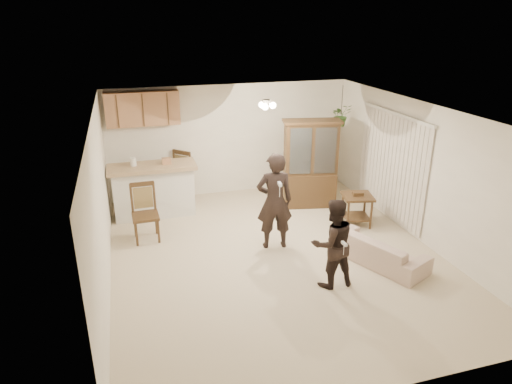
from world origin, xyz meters
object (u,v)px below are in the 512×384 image
object	(u,v)px
adult	(275,200)
child	(332,245)
chair_bar	(146,225)
chair_hutch_left	(177,190)
chair_hutch_right	(296,178)
sofa	(379,243)
side_table	(357,209)
china_hutch	(310,165)

from	to	relation	value
adult	child	size ratio (longest dim) A/B	1.33
chair_bar	child	bearing A→B (deg)	-43.27
chair_hutch_left	chair_hutch_right	xyz separation A→B (m)	(2.81, 0.09, -0.04)
sofa	chair_bar	size ratio (longest dim) A/B	1.76
chair_bar	chair_hutch_left	size ratio (longest dim) A/B	0.92
child	chair_hutch_right	bearing A→B (deg)	-106.34
side_table	adult	bearing A→B (deg)	-167.37
china_hutch	chair_bar	bearing A→B (deg)	-157.61
sofa	china_hutch	world-z (taller)	china_hutch
sofa	adult	bearing A→B (deg)	31.07
adult	chair_hutch_right	world-z (taller)	adult
child	china_hutch	world-z (taller)	china_hutch
child	chair_bar	xyz separation A→B (m)	(-2.62, 2.34, -0.37)
china_hutch	chair_hutch_right	size ratio (longest dim) A/B	1.89
child	side_table	distance (m)	2.36
side_table	chair_bar	bearing A→B (deg)	173.08
china_hutch	sofa	bearing A→B (deg)	-75.20
sofa	chair_hutch_left	distance (m)	4.59
adult	china_hutch	size ratio (longest dim) A/B	0.95
sofa	child	world-z (taller)	child
sofa	chair_bar	distance (m)	4.16
sofa	child	size ratio (longest dim) A/B	1.39
child	chair_bar	bearing A→B (deg)	-44.68
side_table	chair_bar	xyz separation A→B (m)	(-4.03, 0.49, -0.02)
china_hutch	child	bearing A→B (deg)	-95.22
sofa	china_hutch	size ratio (longest dim) A/B	0.99
chair_hutch_right	sofa	bearing A→B (deg)	73.34
adult	side_table	xyz separation A→B (m)	(1.85, 0.42, -0.58)
china_hutch	chair_hutch_right	distance (m)	1.19
side_table	chair_hutch_left	distance (m)	3.87
adult	side_table	bearing A→B (deg)	-160.08
side_table	chair_hutch_left	world-z (taller)	chair_hutch_left
child	chair_hutch_left	world-z (taller)	child
china_hutch	chair_hutch_left	size ratio (longest dim) A/B	1.63
chair_bar	chair_hutch_left	world-z (taller)	chair_hutch_left
adult	chair_hutch_right	bearing A→B (deg)	-111.17
adult	side_table	world-z (taller)	adult
sofa	chair_hutch_right	size ratio (longest dim) A/B	1.88
china_hutch	adult	bearing A→B (deg)	-118.66
chair_bar	chair_hutch_left	bearing A→B (deg)	62.89
chair_bar	chair_hutch_right	bearing A→B (deg)	23.79
child	chair_hutch_left	distance (m)	4.37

